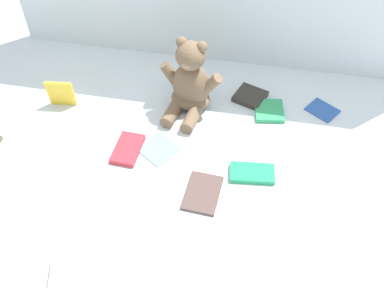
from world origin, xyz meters
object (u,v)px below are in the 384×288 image
Objects in this scene: book_case_4 at (203,193)px; book_case_8 at (250,96)px; book_case_7 at (252,173)px; book_case_2 at (61,94)px; book_case_5 at (159,149)px; book_case_9 at (322,110)px; teddy_bear at (190,84)px; book_case_1 at (128,149)px; book_case_6 at (269,111)px; book_case_3 at (66,280)px.

book_case_8 reaches higher than book_case_4.
book_case_2 is at bearing -112.01° from book_case_7.
book_case_9 is (0.49, 0.26, 0.00)m from book_case_5.
book_case_8 is at bearing 30.54° from teddy_bear.
teddy_bear is 0.28m from book_case_1.
book_case_2 is 1.02× the size of book_case_8.
book_case_6 is (0.67, 0.09, -0.04)m from book_case_2.
book_case_3 is 0.42m from book_case_4.
book_case_7 is at bearing 39.39° from book_case_4.
book_case_4 is at bearing 174.35° from book_case_9.
book_case_2 is 0.74× the size of book_case_4.
book_case_8 is at bearing 120.16° from book_case_9.
book_case_3 is at bearing 88.66° from book_case_1.
book_case_4 is (0.51, -0.27, -0.04)m from book_case_2.
book_case_2 reaches higher than book_case_9.
teddy_bear is 2.06× the size of book_case_1.
book_case_5 is 0.37m from book_case_8.
book_case_9 is (0.84, 0.13, -0.04)m from book_case_2.
book_case_4 is 1.04× the size of book_case_7.
teddy_bear reaches higher than book_case_2.
book_case_1 is 1.20× the size of book_case_5.
book_case_9 is at bearing -26.68° from book_case_5.
book_case_9 is (0.33, 0.40, -0.00)m from book_case_4.
book_case_8 reaches higher than book_case_6.
book_case_2 reaches higher than book_case_7.
book_case_2 is at bearing -146.47° from book_case_8.
teddy_bear is 2.58× the size of book_case_2.
book_case_5 is 1.01× the size of book_case_6.
book_case_2 is at bearing -83.08° from book_case_3.
book_case_4 is at bearing -60.63° from book_case_7.
book_case_1 is 1.28× the size of book_case_8.
book_case_4 is (0.10, -0.34, -0.09)m from teddy_bear.
teddy_bear reaches higher than book_case_7.
book_case_5 is 0.80× the size of book_case_7.
book_case_6 is (0.16, 0.36, 0.00)m from book_case_4.
teddy_bear is 1.91× the size of book_case_4.
book_case_2 is 0.97× the size of book_case_6.
book_case_4 is at bearing 57.30° from book_case_6.
book_case_8 is (0.09, 0.41, 0.00)m from book_case_4.
book_case_8 is (0.19, 0.07, -0.08)m from teddy_bear.
teddy_bear is 0.37m from book_case_4.
book_case_4 is at bearing -95.84° from book_case_5.
book_case_4 is 0.16m from book_case_7.
book_case_2 is 0.93× the size of book_case_3.
book_case_3 is 0.93m from book_case_9.
book_case_2 is 0.66m from book_case_7.
book_case_2 is 0.58m from book_case_4.
book_case_1 is 1.21× the size of book_case_6.
book_case_5 is at bearing 152.17° from book_case_9.
book_case_1 reaches higher than book_case_4.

